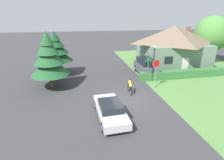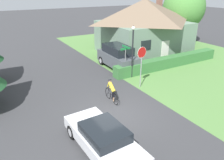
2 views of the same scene
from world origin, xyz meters
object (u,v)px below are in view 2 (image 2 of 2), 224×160
at_px(cyclist, 112,91).
at_px(street_name_sign, 125,56).
at_px(parked_suv_right, 118,57).
at_px(street_lamp, 133,45).
at_px(sedan_left_lane, 103,138).
at_px(stop_sign, 142,59).
at_px(cottage_house, 144,26).
at_px(deciduous_tree_right, 184,8).

bearing_deg(cyclist, street_name_sign, -43.07).
distance_m(parked_suv_right, street_lamp, 2.97).
distance_m(sedan_left_lane, street_name_sign, 8.90).
relative_size(sedan_left_lane, stop_sign, 1.55).
distance_m(cottage_house, parked_suv_right, 6.36).
bearing_deg(sedan_left_lane, cottage_house, -46.01).
xyz_separation_m(cottage_house, street_lamp, (-5.36, -5.60, -0.26)).
relative_size(parked_suv_right, stop_sign, 1.54).
xyz_separation_m(parked_suv_right, street_name_sign, (-0.62, -2.15, 0.76)).
xyz_separation_m(street_name_sign, deciduous_tree_right, (12.66, 6.28, 2.58)).
relative_size(cottage_house, deciduous_tree_right, 1.31).
bearing_deg(stop_sign, deciduous_tree_right, -152.13).
height_order(street_name_sign, deciduous_tree_right, deciduous_tree_right).
bearing_deg(cyclist, stop_sign, -71.88).
relative_size(sedan_left_lane, deciduous_tree_right, 0.66).
height_order(stop_sign, deciduous_tree_right, deciduous_tree_right).
xyz_separation_m(sedan_left_lane, deciduous_tree_right, (18.26, 13.09, 3.73)).
bearing_deg(street_lamp, street_name_sign, 144.77).
relative_size(cyclist, street_lamp, 0.41).
bearing_deg(deciduous_tree_right, cyclist, -149.31).
xyz_separation_m(stop_sign, deciduous_tree_right, (12.73, 8.42, 2.23)).
bearing_deg(cottage_house, sedan_left_lane, -132.43).
xyz_separation_m(sedan_left_lane, stop_sign, (5.53, 4.67, 1.50)).
bearing_deg(sedan_left_lane, stop_sign, -52.48).
bearing_deg(street_name_sign, parked_suv_right, 73.89).
height_order(cottage_house, cyclist, cottage_house).
distance_m(cyclist, stop_sign, 3.36).
height_order(street_lamp, deciduous_tree_right, deciduous_tree_right).
relative_size(street_name_sign, deciduous_tree_right, 0.37).
bearing_deg(sedan_left_lane, street_name_sign, -42.10).
distance_m(cottage_house, stop_sign, 9.51).
bearing_deg(cyclist, street_lamp, -50.19).
height_order(cottage_house, deciduous_tree_right, deciduous_tree_right).
height_order(stop_sign, street_name_sign, stop_sign).
xyz_separation_m(parked_suv_right, deciduous_tree_right, (12.04, 4.12, 3.34)).
bearing_deg(street_lamp, deciduous_tree_right, 28.35).
distance_m(stop_sign, street_lamp, 1.97).
bearing_deg(cyclist, deciduous_tree_right, -57.67).
relative_size(cottage_house, parked_suv_right, 2.01).
distance_m(cyclist, street_lamp, 4.78).
distance_m(sedan_left_lane, deciduous_tree_right, 22.77).
bearing_deg(street_lamp, parked_suv_right, 85.94).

